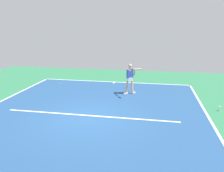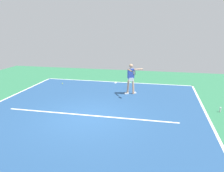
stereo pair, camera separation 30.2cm
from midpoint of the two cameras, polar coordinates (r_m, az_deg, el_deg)
name	(u,v)px [view 1 (the left image)]	position (r m, az deg, el deg)	size (l,w,h in m)	color
ground_plane	(88,117)	(9.59, -6.90, -7.86)	(21.36, 21.36, 0.00)	#2D754C
court_surface	(88,117)	(9.59, -6.90, -7.85)	(9.99, 12.63, 0.00)	navy
court_line_baseline_near	(114,82)	(15.38, 0.04, 1.02)	(9.99, 0.10, 0.01)	white
court_line_sideline_left	(214,127)	(9.45, 23.50, -9.38)	(0.10, 12.63, 0.01)	white
court_line_service	(90,116)	(9.76, -6.57, -7.42)	(7.49, 0.10, 0.01)	white
court_line_centre_mark	(114,83)	(15.19, -0.10, 0.84)	(0.10, 0.30, 0.01)	white
tennis_player	(130,77)	(12.50, 3.93, 2.30)	(0.95, 1.35, 1.70)	tan
tennis_ball_far_corner	(60,84)	(15.16, -13.43, 0.51)	(0.07, 0.07, 0.07)	yellow
water_bottle	(219,109)	(11.19, 24.78, -5.20)	(0.07, 0.07, 0.22)	white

